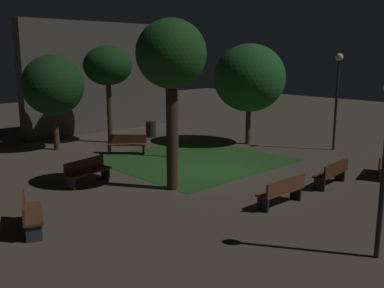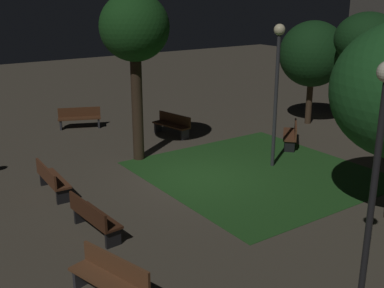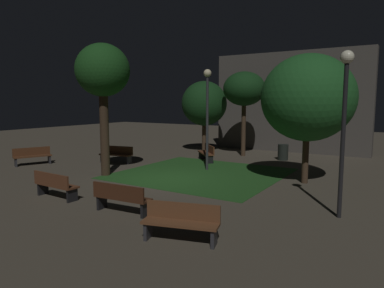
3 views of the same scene
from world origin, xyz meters
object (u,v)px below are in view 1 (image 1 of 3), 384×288
Objects in this scene: bench_path_side at (282,191)px; bench_back_row at (332,173)px; tree_near_wall at (108,66)px; tree_right_canopy at (53,85)px; bench_front_right at (87,171)px; bench_lawn_edge at (127,143)px; tree_back_left at (171,57)px; lamp_post_plaza_east at (337,85)px; bench_front_left at (30,213)px; lamp_post_plaza_west at (177,86)px; tree_tall_center at (249,78)px; trash_bin at (151,129)px.

bench_path_side is 2.99m from bench_back_row.
tree_near_wall is 1.10× the size of tree_right_canopy.
bench_lawn_edge is at bearing 38.16° from bench_front_right.
tree_back_left is 1.24× the size of lamp_post_plaza_east.
bench_front_left is at bearing 178.12° from lamp_post_plaza_east.
lamp_post_plaza_east is (11.54, -3.19, 2.63)m from bench_front_right.
tree_back_left reaches higher than bench_back_row.
bench_lawn_edge is at bearing 85.65° from bench_path_side.
bench_path_side is 0.39× the size of lamp_post_plaza_west.
tree_tall_center is at bearing -22.50° from bench_lawn_edge.
lamp_post_plaza_west reaches higher than lamp_post_plaza_east.
tree_back_left is (-4.30, 3.59, 3.96)m from bench_back_row.
bench_front_right and bench_lawn_edge have the same top height.
lamp_post_plaza_east is at bearing -63.17° from tree_tall_center.
lamp_post_plaza_east reaches higher than bench_front_right.
bench_front_left is 2.11× the size of trash_bin.
tree_back_left reaches higher than bench_front_right.
tree_right_canopy is 0.99× the size of lamp_post_plaza_east.
tree_right_canopy is (-1.95, 3.07, 2.61)m from bench_lawn_edge.
bench_path_side is 6.88m from bench_front_right.
tree_near_wall is (-1.38, 11.90, 3.45)m from bench_back_row.
bench_front_left is at bearing 159.81° from bench_back_row.
bench_front_left is at bearing -133.30° from tree_near_wall.
tree_right_canopy is 13.39m from lamp_post_plaza_east.
tree_near_wall is 4.99m from lamp_post_plaza_west.
bench_back_row is 1.13× the size of bench_lawn_edge.
tree_right_canopy is at bearing 174.11° from tree_near_wall.
bench_back_row and bench_front_left have the same top height.
tree_tall_center reaches higher than tree_near_wall.
bench_back_row is 2.09× the size of trash_bin.
tree_right_canopy is at bearing 95.89° from bench_path_side.
lamp_post_plaza_east is 10.09m from trash_bin.
tree_near_wall is (4.71, 5.76, 3.45)m from bench_front_right.
trash_bin is at bearing 84.58° from bench_back_row.
bench_front_right is at bearing 125.15° from tree_back_left.
bench_path_side is 0.99× the size of bench_back_row.
lamp_post_plaza_east is at bearing -43.66° from tree_right_canopy.
bench_front_left is 0.36× the size of tree_tall_center.
bench_front_right is 12.25m from lamp_post_plaza_east.
tree_right_canopy is (5.11, 8.76, 2.61)m from bench_front_left.
bench_lawn_edge is 0.33× the size of tree_near_wall.
bench_path_side is at bearing -97.68° from tree_near_wall.
bench_front_left is 0.37× the size of tree_near_wall.
lamp_post_plaza_east is at bearing -52.67° from tree_near_wall.
lamp_post_plaza_east reaches higher than bench_path_side.
bench_path_side is 5.50m from tree_back_left.
bench_front_right and bench_front_left have the same top height.
bench_front_right is at bearing -106.98° from tree_right_canopy.
lamp_post_plaza_east reaches higher than trash_bin.
lamp_post_plaza_east is at bearing -15.44° from bench_front_right.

